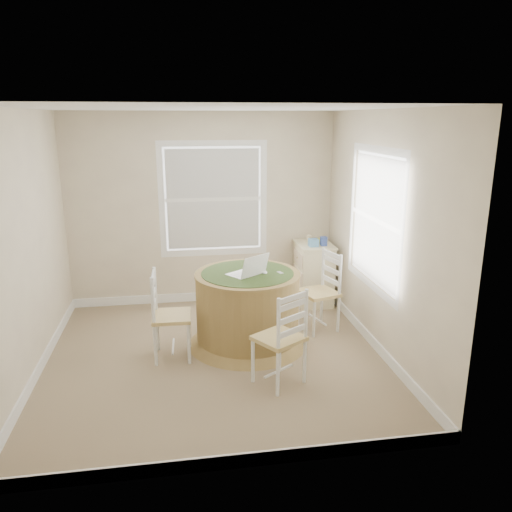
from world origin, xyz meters
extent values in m
cube|color=#90745B|center=(0.00, 0.00, -0.01)|extent=(3.60, 3.60, 0.02)
cube|color=white|center=(0.00, 0.00, 2.61)|extent=(3.60, 3.60, 0.02)
cube|color=beige|center=(0.00, 1.81, 1.30)|extent=(3.60, 0.02, 2.60)
cube|color=beige|center=(0.00, -1.81, 1.30)|extent=(3.60, 0.02, 2.60)
cube|color=beige|center=(-1.81, 0.00, 1.30)|extent=(0.02, 3.60, 2.60)
cube|color=beige|center=(1.81, 0.00, 1.30)|extent=(0.02, 3.60, 2.60)
cube|color=white|center=(0.00, 1.79, 0.06)|extent=(3.60, 0.02, 0.12)
cube|color=white|center=(0.00, -1.79, 0.06)|extent=(3.60, 0.02, 0.12)
cube|color=white|center=(-1.79, 0.00, 0.06)|extent=(0.02, 3.60, 0.12)
cube|color=white|center=(1.79, 0.00, 0.06)|extent=(0.02, 3.60, 0.12)
cylinder|color=olive|center=(0.40, 0.31, 0.46)|extent=(1.16, 1.16, 0.76)
cone|color=olive|center=(0.40, 0.31, 0.04)|extent=(1.36, 1.36, 0.08)
cylinder|color=olive|center=(0.40, 0.31, 0.83)|extent=(1.18, 1.18, 0.03)
cylinder|color=#374E21|center=(0.40, 0.31, 0.85)|extent=(1.03, 1.03, 0.01)
cone|color=#374E21|center=(0.40, 0.31, 0.79)|extent=(1.14, 1.14, 0.10)
cube|color=white|center=(0.37, 0.28, 0.85)|extent=(0.45, 0.42, 0.02)
cube|color=silver|center=(0.37, 0.28, 0.86)|extent=(0.33, 0.29, 0.00)
cube|color=black|center=(0.46, 0.15, 0.98)|extent=(0.34, 0.27, 0.24)
ellipsoid|color=white|center=(0.58, 0.28, 0.86)|extent=(0.10, 0.12, 0.04)
cube|color=#B7BABF|center=(0.76, 0.25, 0.85)|extent=(0.07, 0.10, 0.02)
cube|color=black|center=(0.58, 0.41, 0.85)|extent=(0.07, 0.07, 0.02)
cube|color=beige|center=(1.50, 1.47, 0.42)|extent=(0.45, 0.61, 0.83)
cube|color=beige|center=(1.50, 1.47, 0.84)|extent=(0.48, 0.64, 0.02)
cube|color=beige|center=(1.25, 1.48, 0.17)|extent=(0.02, 0.52, 0.18)
cube|color=beige|center=(1.25, 1.48, 0.42)|extent=(0.02, 0.52, 0.18)
cube|color=beige|center=(1.25, 1.48, 0.66)|extent=(0.02, 0.52, 0.18)
cube|color=#5996CC|center=(1.44, 1.32, 0.90)|extent=(0.12, 0.12, 0.10)
cube|color=#CDD64B|center=(1.53, 1.50, 0.88)|extent=(0.15, 0.10, 0.06)
cube|color=#374FA5|center=(1.60, 1.34, 0.91)|extent=(0.08, 0.08, 0.12)
cylinder|color=beige|center=(1.45, 1.62, 0.90)|extent=(0.07, 0.07, 0.09)
camera|label=1|loc=(-0.35, -4.92, 2.51)|focal=35.00mm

